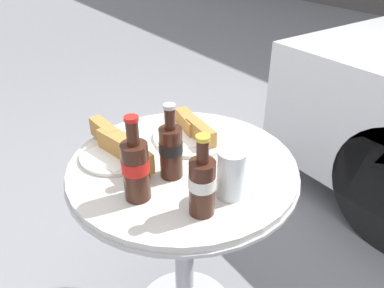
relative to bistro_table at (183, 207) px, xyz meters
name	(u,v)px	position (x,y,z in m)	size (l,w,h in m)	color
bistro_table	(183,207)	(0.00, 0.00, 0.00)	(0.67, 0.67, 0.70)	#B7B7BC
cola_bottle_left	(171,149)	(0.03, -0.06, 0.25)	(0.06, 0.06, 0.21)	#3D1E14
cola_bottle_right	(136,168)	(0.06, -0.18, 0.26)	(0.07, 0.07, 0.23)	#3D1E14
cola_bottle_center	(202,184)	(0.20, -0.08, 0.25)	(0.06, 0.06, 0.21)	#3D1E14
drinking_glass	(231,176)	(0.19, 0.02, 0.23)	(0.07, 0.07, 0.13)	black
lunch_plate_near	(194,132)	(-0.10, 0.11, 0.19)	(0.26, 0.26, 0.06)	silver
lunch_plate_far	(119,148)	(-0.13, -0.14, 0.20)	(0.31, 0.22, 0.07)	silver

